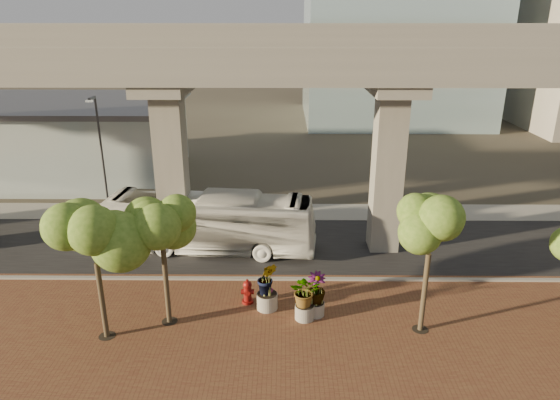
{
  "coord_description": "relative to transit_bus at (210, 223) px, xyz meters",
  "views": [
    {
      "loc": [
        0.28,
        -24.59,
        12.78
      ],
      "look_at": [
        0.04,
        0.5,
        3.5
      ],
      "focal_mm": 32.0,
      "sensor_mm": 36.0,
      "label": 1
    }
  ],
  "objects": [
    {
      "name": "streetlamp_west",
      "position": [
        -7.75,
        5.4,
        2.99
      ],
      "size": [
        0.4,
        1.16,
        8.0
      ],
      "color": "#2F2F34",
      "rests_on": "ground"
    },
    {
      "name": "streetlamp_east",
      "position": [
        11.2,
        5.32,
        2.52
      ],
      "size": [
        0.36,
        1.04,
        7.2
      ],
      "color": "#303135",
      "rests_on": "ground"
    },
    {
      "name": "street_tree_near_west",
      "position": [
        -0.81,
        -7.36,
        2.93
      ],
      "size": [
        3.35,
        3.35,
        6.11
      ],
      "color": "#443927",
      "rests_on": "ground"
    },
    {
      "name": "planter_left",
      "position": [
        3.49,
        -6.26,
        -0.19
      ],
      "size": [
        2.16,
        2.16,
        2.37
      ],
      "color": "#AAA59A",
      "rests_on": "ground"
    },
    {
      "name": "ground",
      "position": [
        3.99,
        -1.59,
        -1.69
      ],
      "size": [
        160.0,
        160.0,
        0.0
      ],
      "primitive_type": "plane",
      "color": "#352F27",
      "rests_on": "ground"
    },
    {
      "name": "far_sidewalk",
      "position": [
        3.99,
        5.91,
        -1.66
      ],
      "size": [
        90.0,
        3.0,
        0.06
      ],
      "primitive_type": "cube",
      "color": "gray",
      "rests_on": "ground"
    },
    {
      "name": "planter_front",
      "position": [
        5.19,
        -7.07,
        -0.33
      ],
      "size": [
        1.94,
        1.94,
        2.13
      ],
      "color": "gray",
      "rests_on": "ground"
    },
    {
      "name": "street_tree_far_west",
      "position": [
        -3.22,
        -8.47,
        2.93
      ],
      "size": [
        3.84,
        3.84,
        6.33
      ],
      "color": "#443927",
      "rests_on": "ground"
    },
    {
      "name": "transit_viaduct",
      "position": [
        3.99,
        0.41,
        5.6
      ],
      "size": [
        72.0,
        5.6,
        12.4
      ],
      "color": "gray",
      "rests_on": "ground"
    },
    {
      "name": "curb_strip",
      "position": [
        3.99,
        -3.59,
        -1.61
      ],
      "size": [
        70.0,
        0.25,
        0.16
      ],
      "primitive_type": "cube",
      "color": "gray",
      "rests_on": "ground"
    },
    {
      "name": "asphalt_road",
      "position": [
        3.99,
        0.41,
        -1.67
      ],
      "size": [
        90.0,
        8.0,
        0.04
      ],
      "primitive_type": "cube",
      "color": "black",
      "rests_on": "ground"
    },
    {
      "name": "planter_right",
      "position": [
        5.7,
        -6.76,
        -0.35
      ],
      "size": [
        1.96,
        1.96,
        2.1
      ],
      "color": "#9F998F",
      "rests_on": "ground"
    },
    {
      "name": "station_pavilion",
      "position": [
        -16.01,
        14.41,
        1.53
      ],
      "size": [
        23.0,
        13.0,
        6.3
      ],
      "color": "#A9BCC1",
      "rests_on": "ground"
    },
    {
      "name": "transit_bus",
      "position": [
        0.0,
        0.0,
        0.0
      ],
      "size": [
        12.31,
        3.98,
        3.37
      ],
      "primitive_type": "imported",
      "rotation": [
        0.0,
        0.0,
        1.47
      ],
      "color": "silver",
      "rests_on": "ground"
    },
    {
      "name": "fire_hydrant",
      "position": [
        2.56,
        -5.77,
        -1.04
      ],
      "size": [
        0.61,
        0.55,
        1.21
      ],
      "color": "maroon",
      "rests_on": "ground"
    },
    {
      "name": "brick_plaza",
      "position": [
        3.99,
        -9.59,
        -1.66
      ],
      "size": [
        70.0,
        13.0,
        0.06
      ],
      "primitive_type": "cube",
      "color": "brown",
      "rests_on": "ground"
    },
    {
      "name": "street_tree_near_east",
      "position": [
        10.16,
        -7.87,
        2.98
      ],
      "size": [
        3.43,
        3.43,
        6.19
      ],
      "color": "#443927",
      "rests_on": "ground"
    }
  ]
}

